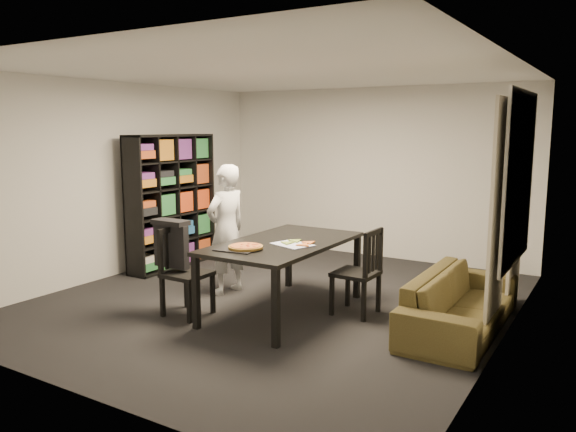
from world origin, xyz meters
The scene contains 16 objects.
room centered at (0.00, 0.00, 1.30)m, with size 5.01×5.51×2.61m.
window_pane centered at (2.48, 0.60, 1.50)m, with size 0.02×1.40×1.60m, color black.
window_frame centered at (2.48, 0.60, 1.50)m, with size 0.03×1.52×1.72m, color white.
curtain_left centered at (2.40, 0.08, 1.15)m, with size 0.03×0.70×2.25m, color #B9B29E.
curtain_right centered at (2.40, 1.12, 1.15)m, with size 0.03×0.70×2.25m, color #B9B29E.
bookshelf centered at (-2.16, 0.60, 0.95)m, with size 0.35×1.50×1.90m, color black.
dining_table centered at (0.28, -0.31, 0.72)m, with size 1.05×1.89×0.79m.
chair_left centered at (-0.63, -0.92, 0.54)m, with size 0.44×0.44×0.95m.
chair_right centered at (1.07, 0.05, 0.54)m, with size 0.45×0.45×0.94m.
draped_jacket centered at (-0.76, -0.92, 0.78)m, with size 0.44×0.19×0.52m.
person centered at (-0.69, -0.04, 0.78)m, with size 0.57×0.38×1.57m, color silver.
baking_tray centered at (0.11, -0.89, 0.79)m, with size 0.40×0.32×0.01m, color black.
pepperoni_pizza centered at (0.17, -0.84, 0.81)m, with size 0.35×0.35×0.03m.
kitchen_towel centered at (0.46, -0.41, 0.79)m, with size 0.40×0.30×0.01m, color white.
pizza_slices centered at (0.50, -0.34, 0.80)m, with size 0.37×0.31×0.01m, color gold, non-canonical shape.
sofa centered at (2.08, 0.15, 0.28)m, with size 1.94×0.76×0.57m, color #382C16.
Camera 1 is at (3.40, -5.33, 2.01)m, focal length 35.00 mm.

